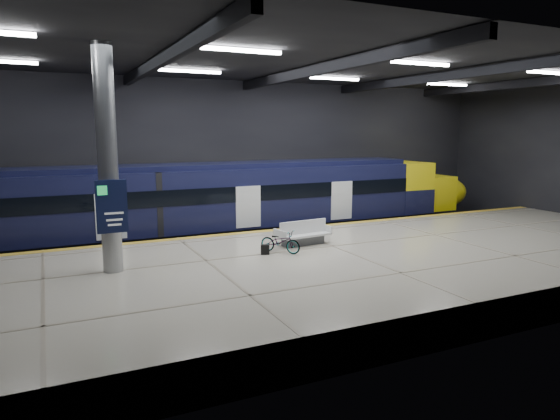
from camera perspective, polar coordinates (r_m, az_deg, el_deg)
ground at (r=20.22m, az=4.56°, el=-6.57°), size 30.00×30.00×0.00m
room_shell at (r=19.48m, az=4.77°, el=9.85°), size 30.10×16.10×8.05m
platform at (r=18.03m, az=8.55°, el=-6.78°), size 30.00×11.00×1.10m
safety_strip at (r=22.33m, az=1.09°, el=-2.13°), size 30.00×0.40×0.01m
rails at (r=24.98m, az=-1.72°, el=-3.34°), size 30.00×1.52×0.16m
train at (r=23.71m, az=-7.61°, el=0.78°), size 29.40×2.84×3.79m
bench at (r=19.20m, az=2.65°, el=-3.00°), size 2.22×1.10×0.94m
bicycle at (r=17.92m, az=0.04°, el=-3.62°), size 1.38×1.55×0.81m
pannier_bag at (r=17.73m, az=-1.72°, el=-4.53°), size 0.34×0.28×0.35m
info_column at (r=15.97m, az=-19.08°, el=5.06°), size 0.90×0.78×6.90m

